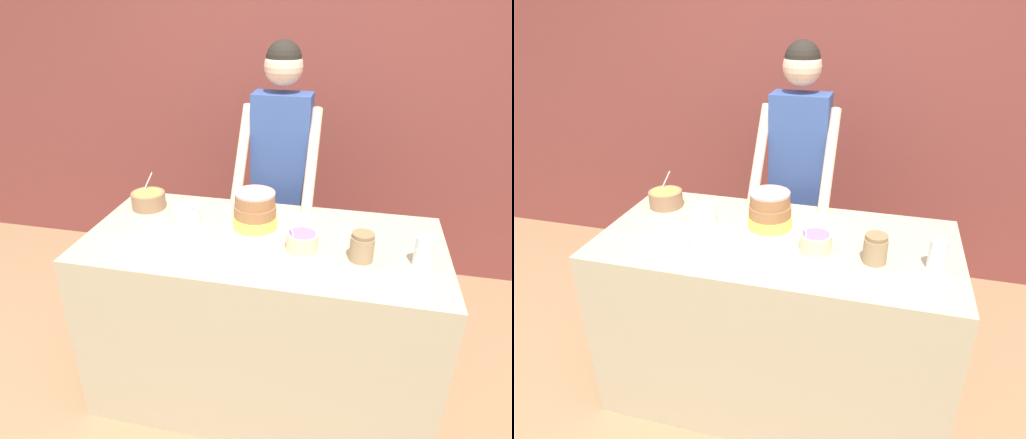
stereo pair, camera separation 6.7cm
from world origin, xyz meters
TOP-DOWN VIEW (x-y plane):
  - wall_back at (0.00, 1.86)m, footprint 10.00×0.05m
  - counter at (0.00, 0.41)m, footprint 1.68×0.81m
  - person_baker at (-0.03, 1.06)m, footprint 0.45×0.48m
  - cake at (-0.06, 0.50)m, footprint 0.33×0.33m
  - frosting_bowl_purple at (0.19, 0.34)m, footprint 0.14×0.14m
  - frosting_bowl_olive at (-0.67, 0.61)m, footprint 0.18×0.18m
  - frosting_bowl_pink at (-0.40, 0.48)m, footprint 0.13×0.13m
  - drinking_glass at (0.71, 0.32)m, footprint 0.07×0.07m
  - ceramic_plate at (-0.51, 0.24)m, footprint 0.26×0.26m
  - stoneware_jar at (0.45, 0.31)m, footprint 0.10×0.10m

SIDE VIEW (x-z plane):
  - counter at x=0.00m, z-range 0.00..0.94m
  - ceramic_plate at x=-0.51m, z-range 0.94..0.95m
  - frosting_bowl_purple at x=0.19m, z-range 0.89..1.07m
  - frosting_bowl_pink at x=-0.40m, z-range 0.91..1.05m
  - frosting_bowl_olive at x=-0.67m, z-range 0.90..1.07m
  - stoneware_jar at x=0.45m, z-range 0.94..1.06m
  - drinking_glass at x=0.71m, z-range 0.94..1.07m
  - cake at x=-0.06m, z-range 0.93..1.12m
  - person_baker at x=-0.03m, z-range 0.23..1.99m
  - wall_back at x=0.00m, z-range 0.00..2.60m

